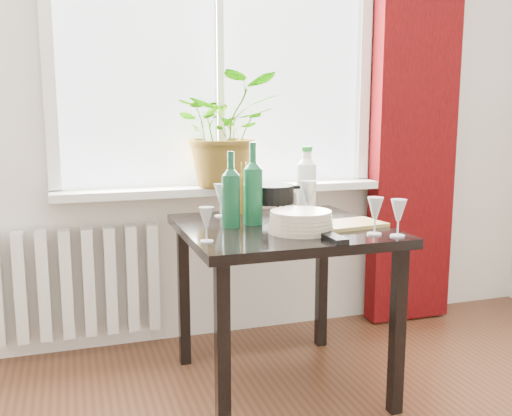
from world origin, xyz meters
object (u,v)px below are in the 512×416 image
object	(u,v)px
bottle_amber	(243,187)
radiator	(78,283)
cutting_board	(349,224)
wine_bottle_left	(231,189)
wineglass_front_left	(206,224)
cleaning_bottle	(306,178)
tv_remote	(332,237)
wineglass_front_right	(375,216)
wineglass_back_left	(221,200)
wineglass_far_right	(398,218)
plate_stack	(301,222)
wine_bottle_right	(253,183)
wineglass_back_center	(309,199)
fondue_pot	(271,202)
table	(281,246)
potted_plant	(225,130)

from	to	relation	value
bottle_amber	radiator	bearing A→B (deg)	159.46
radiator	bottle_amber	bearing A→B (deg)	-20.54
cutting_board	wine_bottle_left	bearing A→B (deg)	163.97
wineglass_front_left	cutting_board	distance (m)	0.66
wine_bottle_left	cleaning_bottle	size ratio (longest dim) A/B	0.99
wine_bottle_left	tv_remote	size ratio (longest dim) A/B	1.78
wineglass_front_right	wineglass_back_left	distance (m)	0.75
wineglass_far_right	plate_stack	world-z (taller)	wineglass_far_right
wine_bottle_right	bottle_amber	distance (m)	0.28
wine_bottle_left	wineglass_back_center	size ratio (longest dim) A/B	1.82
plate_stack	cutting_board	distance (m)	0.25
cutting_board	wineglass_far_right	bearing A→B (deg)	-70.99
wineglass_far_right	fondue_pot	world-z (taller)	fondue_pot
radiator	wineglass_far_right	size ratio (longest dim) A/B	5.28
cutting_board	wineglass_front_left	bearing A→B (deg)	-170.53
cleaning_bottle	plate_stack	world-z (taller)	cleaning_bottle
fondue_pot	cleaning_bottle	bearing A→B (deg)	16.98
table	wine_bottle_left	xyz separation A→B (m)	(-0.22, 0.03, 0.26)
cleaning_bottle	wineglass_far_right	size ratio (longest dim) A/B	2.18
radiator	wineglass_front_left	distance (m)	1.06
potted_plant	wine_bottle_left	world-z (taller)	potted_plant
cutting_board	fondue_pot	bearing A→B (deg)	136.65
wine_bottle_right	cutting_board	size ratio (longest dim) A/B	1.25
fondue_pot	potted_plant	bearing A→B (deg)	90.71
wine_bottle_left	wineglass_far_right	distance (m)	0.70
potted_plant	wineglass_front_left	xyz separation A→B (m)	(-0.29, -0.77, -0.32)
wineglass_back_center	plate_stack	distance (m)	0.32
radiator	potted_plant	world-z (taller)	potted_plant
bottle_amber	wineglass_far_right	distance (m)	0.81
potted_plant	wineglass_back_left	bearing A→B (deg)	-109.82
wineglass_front_left	fondue_pot	distance (m)	0.53
table	tv_remote	size ratio (longest dim) A/B	4.64
potted_plant	radiator	bearing A→B (deg)	174.45
table	tv_remote	world-z (taller)	tv_remote
wineglass_front_right	wineglass_back_left	size ratio (longest dim) A/B	0.98
table	wineglass_back_center	xyz separation A→B (m)	(0.18, 0.12, 0.18)
potted_plant	cleaning_bottle	world-z (taller)	potted_plant
wineglass_front_right	cutting_board	world-z (taller)	wineglass_front_right
wine_bottle_left	wineglass_front_left	world-z (taller)	wine_bottle_left
wineglass_far_right	tv_remote	distance (m)	0.28
wine_bottle_left	bottle_amber	xyz separation A→B (m)	(0.15, 0.30, -0.04)
plate_stack	tv_remote	xyz separation A→B (m)	(0.06, -0.17, -0.03)
wineglass_front_right	bottle_amber	bearing A→B (deg)	119.41
wineglass_back_center	potted_plant	bearing A→B (deg)	122.26
wine_bottle_right	wineglass_back_center	world-z (taller)	wine_bottle_right
cleaning_bottle	tv_remote	world-z (taller)	cleaning_bottle
cleaning_bottle	wineglass_back_left	distance (m)	0.44
wine_bottle_left	wineglass_back_left	world-z (taller)	wine_bottle_left
wineglass_back_left	wineglass_front_left	size ratio (longest dim) A/B	1.16
tv_remote	wineglass_front_right	bearing A→B (deg)	8.40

